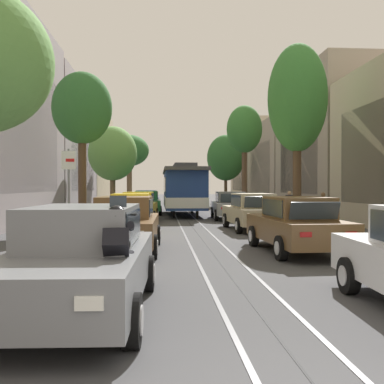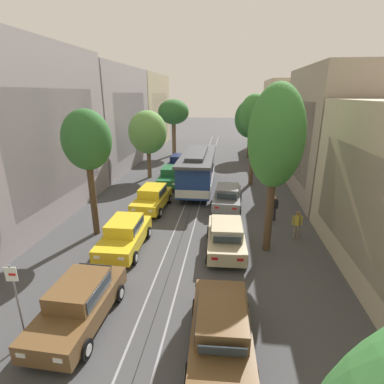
{
  "view_description": "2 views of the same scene",
  "coord_description": "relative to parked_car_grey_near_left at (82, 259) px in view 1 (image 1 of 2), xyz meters",
  "views": [
    {
      "loc": [
        -1.43,
        -2.62,
        1.87
      ],
      "look_at": [
        0.36,
        22.14,
        1.56
      ],
      "focal_mm": 39.79,
      "sensor_mm": 36.0,
      "label": 1
    },
    {
      "loc": [
        2.39,
        1.89,
        7.65
      ],
      "look_at": [
        0.0,
        21.37,
        1.06
      ],
      "focal_mm": 27.6,
      "sensor_mm": 36.0,
      "label": 2
    }
  ],
  "objects": [
    {
      "name": "ground_plane",
      "position": [
        2.6,
        18.26,
        -0.8
      ],
      "size": [
        160.0,
        160.0,
        0.0
      ],
      "primitive_type": "plane",
      "color": "#424244"
    },
    {
      "name": "trolley_track_rails",
      "position": [
        2.6,
        21.75,
        -0.79
      ],
      "size": [
        1.14,
        62.95,
        0.01
      ],
      "color": "gray",
      "rests_on": "ground"
    },
    {
      "name": "building_facade_left",
      "position": [
        -7.68,
        23.33,
        4.14
      ],
      "size": [
        6.0,
        54.65,
        10.57
      ],
      "color": "gray",
      "rests_on": "ground"
    },
    {
      "name": "building_facade_right",
      "position": [
        12.63,
        22.63,
        3.27
      ],
      "size": [
        5.83,
        54.65,
        9.49
      ],
      "color": "beige",
      "rests_on": "ground"
    },
    {
      "name": "parked_car_grey_near_left",
      "position": [
        0.0,
        0.0,
        0.0
      ],
      "size": [
        2.12,
        4.41,
        1.58
      ],
      "color": "slate",
      "rests_on": "ground"
    },
    {
      "name": "parked_car_brown_second_left",
      "position": [
        0.11,
        6.03,
        0.0
      ],
      "size": [
        2.08,
        4.39,
        1.58
      ],
      "color": "brown",
      "rests_on": "ground"
    },
    {
      "name": "parked_car_yellow_mid_left",
      "position": [
        -0.08,
        11.23,
        0.0
      ],
      "size": [
        2.06,
        4.39,
        1.58
      ],
      "color": "gold",
      "rests_on": "ground"
    },
    {
      "name": "parked_car_yellow_fourth_left",
      "position": [
        -0.06,
        16.83,
        0.0
      ],
      "size": [
        2.14,
        4.42,
        1.58
      ],
      "color": "gold",
      "rests_on": "ground"
    },
    {
      "name": "parked_car_green_fifth_left",
      "position": [
        0.15,
        22.56,
        0.0
      ],
      "size": [
        2.1,
        4.4,
        1.58
      ],
      "color": "#1E6038",
      "rests_on": "ground"
    },
    {
      "name": "parked_car_navy_sixth_left",
      "position": [
        -0.02,
        27.77,
        0.0
      ],
      "size": [
        2.13,
        4.41,
        1.58
      ],
      "color": "#19234C",
      "rests_on": "ground"
    },
    {
      "name": "parked_car_brown_second_right",
      "position": [
        5.0,
        5.49,
        0.0
      ],
      "size": [
        2.13,
        4.42,
        1.58
      ],
      "color": "brown",
      "rests_on": "ground"
    },
    {
      "name": "parked_car_beige_mid_right",
      "position": [
        5.07,
        11.69,
        0.0
      ],
      "size": [
        2.12,
        4.41,
        1.58
      ],
      "color": "#C1B28E",
      "rests_on": "ground"
    },
    {
      "name": "parked_car_grey_fourth_right",
      "position": [
        5.08,
        17.76,
        0.0
      ],
      "size": [
        2.14,
        4.42,
        1.58
      ],
      "color": "slate",
      "rests_on": "ground"
    },
    {
      "name": "street_tree_kerb_left_second",
      "position": [
        -2.33,
        12.76,
        4.45
      ],
      "size": [
        2.63,
        2.14,
        6.94
      ],
      "color": "#4C3826",
      "rests_on": "ground"
    },
    {
      "name": "street_tree_kerb_left_mid",
      "position": [
        -2.34,
        24.7,
        3.44
      ],
      "size": [
        3.5,
        3.21,
        6.22
      ],
      "color": "brown",
      "rests_on": "ground"
    },
    {
      "name": "street_tree_kerb_left_fourth",
      "position": [
        -1.98,
        35.83,
        4.55
      ],
      "size": [
        3.86,
        3.7,
        6.96
      ],
      "color": "brown",
      "rests_on": "ground"
    },
    {
      "name": "street_tree_kerb_right_second",
      "position": [
        7.14,
        12.03,
        4.92
      ],
      "size": [
        2.57,
        2.81,
        8.16
      ],
      "color": "#4C3826",
      "rests_on": "ground"
    },
    {
      "name": "street_tree_kerb_right_mid",
      "position": [
        7.07,
        23.6,
        5.06
      ],
      "size": [
        2.52,
        2.48,
        7.65
      ],
      "color": "brown",
      "rests_on": "ground"
    },
    {
      "name": "street_tree_kerb_right_fourth",
      "position": [
        7.49,
        35.15,
        3.9
      ],
      "size": [
        3.68,
        3.22,
        6.97
      ],
      "color": "#4C3826",
      "rests_on": "ground"
    },
    {
      "name": "cable_car_trolley",
      "position": [
        2.6,
        21.25,
        0.86
      ],
      "size": [
        2.64,
        9.15,
        3.28
      ],
      "color": "navy",
      "rests_on": "ground"
    },
    {
      "name": "motorcycle_with_rider",
      "position": [
        0.58,
        -0.67,
        0.12
      ],
      "size": [
        0.54,
        1.88,
        1.74
      ],
      "color": "black",
      "rests_on": "ground"
    },
    {
      "name": "pedestrian_on_left_pavement",
      "position": [
        8.92,
        13.55,
        0.1
      ],
      "size": [
        0.55,
        0.42,
        1.6
      ],
      "color": "slate",
      "rests_on": "ground"
    },
    {
      "name": "pedestrian_on_right_pavement",
      "position": [
        7.96,
        15.8,
        0.13
      ],
      "size": [
        0.55,
        0.35,
        1.64
      ],
      "color": "black",
      "rests_on": "ground"
    },
    {
      "name": "street_sign_post",
      "position": [
        -1.25,
        4.98,
        0.97
      ],
      "size": [
        0.36,
        0.09,
        2.86
      ],
      "color": "slate",
      "rests_on": "ground"
    }
  ]
}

